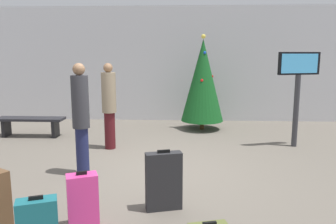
# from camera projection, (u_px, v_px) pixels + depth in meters

# --- Properties ---
(ground_plane) EXTENTS (16.00, 16.00, 0.00)m
(ground_plane) POSITION_uv_depth(u_px,v_px,m) (150.00, 172.00, 5.99)
(ground_plane) COLOR #665E54
(back_wall) EXTENTS (16.00, 0.20, 3.47)m
(back_wall) POSITION_uv_depth(u_px,v_px,m) (165.00, 64.00, 10.43)
(back_wall) COLOR silver
(back_wall) RESTS_ON ground_plane
(holiday_tree) EXTENTS (1.15, 1.15, 2.57)m
(holiday_tree) POSITION_uv_depth(u_px,v_px,m) (203.00, 80.00, 9.14)
(holiday_tree) COLOR #4C3319
(holiday_tree) RESTS_ON ground_plane
(flight_info_kiosk) EXTENTS (0.96, 0.36, 2.10)m
(flight_info_kiosk) POSITION_uv_depth(u_px,v_px,m) (298.00, 80.00, 7.40)
(flight_info_kiosk) COLOR #333338
(flight_info_kiosk) RESTS_ON ground_plane
(waiting_bench) EXTENTS (1.68, 0.44, 0.48)m
(waiting_bench) POSITION_uv_depth(u_px,v_px,m) (30.00, 122.00, 8.49)
(waiting_bench) COLOR black
(waiting_bench) RESTS_ON ground_plane
(traveller_0) EXTENTS (0.34, 0.34, 1.87)m
(traveller_0) POSITION_uv_depth(u_px,v_px,m) (109.00, 104.00, 7.32)
(traveller_0) COLOR #4C1419
(traveller_0) RESTS_ON ground_plane
(traveller_1) EXTENTS (0.33, 0.33, 1.92)m
(traveller_1) POSITION_uv_depth(u_px,v_px,m) (81.00, 116.00, 5.71)
(traveller_1) COLOR #1E234C
(traveller_1) RESTS_ON ground_plane
(suitcase_0) EXTENTS (0.51, 0.28, 0.83)m
(suitcase_0) POSITION_uv_depth(u_px,v_px,m) (164.00, 181.00, 4.51)
(suitcase_0) COLOR #232326
(suitcase_0) RESTS_ON ground_plane
(suitcase_1) EXTENTS (0.41, 0.33, 0.71)m
(suitcase_1) POSITION_uv_depth(u_px,v_px,m) (83.00, 201.00, 4.04)
(suitcase_1) COLOR #E5388C
(suitcase_1) RESTS_ON ground_plane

